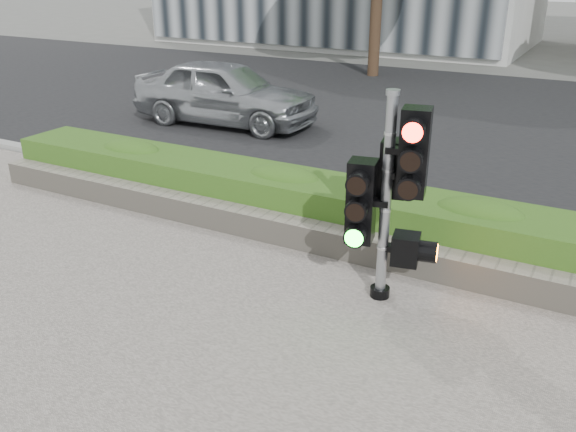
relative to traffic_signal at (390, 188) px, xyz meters
The scene contains 7 objects.
ground 1.94m from the traffic_signal, 123.94° to the right, with size 120.00×120.00×0.00m, color #51514C.
road 8.93m from the traffic_signal, 95.24° to the left, with size 60.00×13.00×0.02m, color black.
curb 2.45m from the traffic_signal, 112.49° to the left, with size 60.00×0.25×0.12m, color gray.
stone_wall 1.53m from the traffic_signal, 139.07° to the left, with size 12.00×0.32×0.34m, color gray.
hedge 1.83m from the traffic_signal, 120.88° to the left, with size 12.00×1.00×0.68m, color #55932D.
traffic_signal is the anchor object (origin of this frame).
car_silver 8.21m from the traffic_signal, 136.29° to the left, with size 1.71×4.25×1.45m, color #A2A5A9.
Camera 1 is at (2.72, -4.51, 3.47)m, focal length 38.00 mm.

